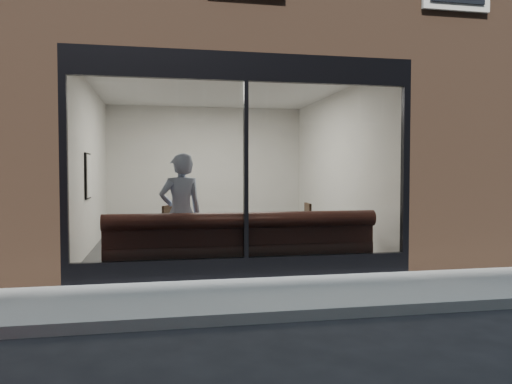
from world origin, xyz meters
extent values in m
plane|color=black|center=(0.00, 0.00, 0.00)|extent=(120.00, 120.00, 0.00)
cube|color=gray|center=(0.00, 1.00, 0.01)|extent=(40.00, 2.00, 0.01)
cube|color=gray|center=(0.00, -0.05, 0.06)|extent=(40.00, 0.10, 0.12)
cube|color=brown|center=(-3.75, 8.00, 1.60)|extent=(2.50, 12.00, 3.20)
cube|color=brown|center=(3.75, 8.00, 1.60)|extent=(2.50, 12.00, 3.20)
cube|color=brown|center=(0.00, 11.00, 1.60)|extent=(5.00, 6.00, 3.20)
plane|color=#2D2D30|center=(0.00, 5.00, 0.02)|extent=(6.00, 6.00, 0.00)
plane|color=white|center=(0.00, 5.00, 3.19)|extent=(6.00, 6.00, 0.00)
plane|color=silver|center=(0.00, 7.99, 1.60)|extent=(5.00, 0.00, 5.00)
plane|color=silver|center=(-2.49, 5.00, 1.60)|extent=(0.00, 6.00, 6.00)
plane|color=silver|center=(2.49, 5.00, 1.60)|extent=(0.00, 6.00, 6.00)
cube|color=black|center=(0.00, 2.05, 0.15)|extent=(5.00, 0.10, 0.30)
cube|color=black|center=(0.00, 2.05, 3.00)|extent=(5.00, 0.10, 0.40)
cube|color=black|center=(0.00, 2.05, 1.55)|extent=(0.06, 0.10, 2.50)
plane|color=white|center=(0.00, 2.02, 1.55)|extent=(4.80, 0.00, 4.80)
cube|color=#3D1C16|center=(0.00, 2.45, 0.23)|extent=(4.00, 0.55, 0.45)
imported|color=#A4B5D7|center=(-0.89, 2.62, 0.90)|extent=(0.74, 0.57, 1.80)
cube|color=black|center=(-0.45, 3.42, 0.74)|extent=(0.83, 0.83, 0.04)
cube|color=black|center=(1.72, 3.06, 0.74)|extent=(0.78, 0.78, 0.04)
cube|color=black|center=(-1.26, 3.78, 0.24)|extent=(0.50, 0.50, 0.04)
cube|color=black|center=(1.28, 3.86, 0.24)|extent=(0.49, 0.49, 0.04)
cube|color=white|center=(-2.45, 4.49, 1.45)|extent=(0.02, 0.57, 0.77)
camera|label=1|loc=(-1.22, -4.92, 1.53)|focal=35.00mm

